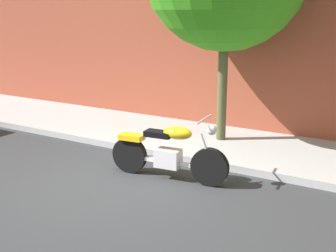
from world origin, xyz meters
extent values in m
plane|color=#303335|center=(0.00, 0.00, 0.00)|extent=(60.00, 60.00, 0.00)
cube|color=#A4A4A4|center=(0.00, 2.66, 0.07)|extent=(21.36, 2.56, 0.14)
cylinder|color=black|center=(1.27, 0.60, 0.33)|extent=(0.66, 0.19, 0.65)
cylinder|color=black|center=(-0.25, 0.44, 0.33)|extent=(0.66, 0.19, 0.65)
cube|color=silver|center=(0.51, 0.52, 0.38)|extent=(0.47, 0.33, 0.32)
cube|color=silver|center=(0.51, 0.52, 0.31)|extent=(1.38, 0.23, 0.06)
ellipsoid|color=yellow|center=(0.69, 0.54, 0.85)|extent=(0.55, 0.32, 0.22)
cube|color=black|center=(0.33, 0.50, 0.79)|extent=(0.50, 0.29, 0.10)
cube|color=yellow|center=(-0.20, 0.44, 0.67)|extent=(0.46, 0.29, 0.10)
cylinder|color=silver|center=(1.21, 0.60, 0.61)|extent=(0.27, 0.08, 0.58)
cylinder|color=silver|center=(1.15, 0.59, 1.13)|extent=(0.11, 0.70, 0.04)
sphere|color=silver|center=(1.29, 0.60, 0.97)|extent=(0.17, 0.17, 0.17)
cylinder|color=silver|center=(0.24, 0.65, 0.28)|extent=(0.81, 0.18, 0.09)
cylinder|color=#4B4B2C|center=(0.49, 2.82, 1.40)|extent=(0.20, 0.20, 2.80)
camera|label=1|loc=(4.19, -5.65, 2.83)|focal=46.49mm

